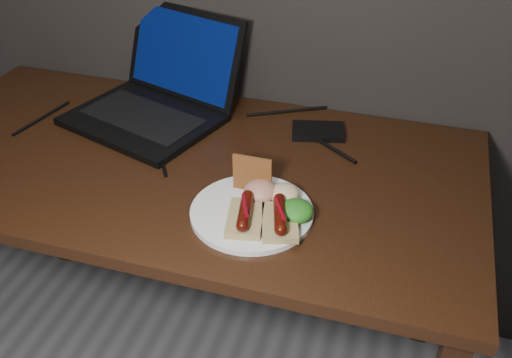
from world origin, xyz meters
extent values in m
cube|color=#341C0D|center=(0.00, 1.38, 0.73)|extent=(1.40, 0.70, 0.03)
cube|color=#341C0D|center=(-0.65, 1.68, 0.36)|extent=(0.05, 0.05, 0.72)
cube|color=#341C0D|center=(0.65, 1.68, 0.36)|extent=(0.05, 0.05, 0.72)
cube|color=black|center=(-0.16, 1.52, 0.76)|extent=(0.43, 0.38, 0.02)
cube|color=black|center=(-0.16, 1.52, 0.77)|extent=(0.34, 0.24, 0.00)
cube|color=black|center=(-0.11, 1.69, 0.88)|extent=(0.38, 0.20, 0.23)
cube|color=#061245|center=(-0.11, 1.69, 0.88)|extent=(0.34, 0.17, 0.20)
cube|color=black|center=(0.29, 1.59, 0.76)|extent=(0.15, 0.11, 0.02)
cylinder|color=black|center=(-0.05, 1.38, 0.75)|extent=(0.10, 0.16, 0.01)
cylinder|color=black|center=(0.18, 1.68, 0.75)|extent=(0.20, 0.11, 0.01)
cylinder|color=black|center=(0.34, 1.52, 0.75)|extent=(0.12, 0.09, 0.01)
cylinder|color=black|center=(-0.43, 1.46, 0.75)|extent=(0.05, 0.20, 0.01)
cylinder|color=silver|center=(0.22, 1.23, 0.76)|extent=(0.26, 0.26, 0.01)
cube|color=tan|center=(0.22, 1.19, 0.77)|extent=(0.09, 0.13, 0.02)
cylinder|color=#501005|center=(0.22, 1.19, 0.79)|extent=(0.04, 0.10, 0.02)
sphere|color=#501005|center=(0.23, 1.15, 0.79)|extent=(0.03, 0.02, 0.02)
sphere|color=#501005|center=(0.21, 1.24, 0.79)|extent=(0.03, 0.02, 0.02)
cylinder|color=maroon|center=(0.22, 1.19, 0.80)|extent=(0.03, 0.07, 0.01)
cube|color=tan|center=(0.29, 1.20, 0.77)|extent=(0.10, 0.13, 0.02)
cylinder|color=#501005|center=(0.29, 1.20, 0.79)|extent=(0.05, 0.10, 0.02)
sphere|color=#501005|center=(0.30, 1.16, 0.79)|extent=(0.03, 0.02, 0.02)
sphere|color=#501005|center=(0.28, 1.25, 0.79)|extent=(0.03, 0.02, 0.02)
cylinder|color=maroon|center=(0.29, 1.20, 0.80)|extent=(0.04, 0.07, 0.01)
cube|color=brown|center=(0.20, 1.30, 0.80)|extent=(0.09, 0.01, 0.08)
ellipsoid|color=#165811|center=(0.32, 1.23, 0.78)|extent=(0.07, 0.07, 0.04)
ellipsoid|color=maroon|center=(0.23, 1.28, 0.78)|extent=(0.07, 0.07, 0.04)
ellipsoid|color=beige|center=(0.28, 1.28, 0.78)|extent=(0.06, 0.06, 0.04)
camera|label=1|loc=(0.50, 0.35, 1.49)|focal=40.00mm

